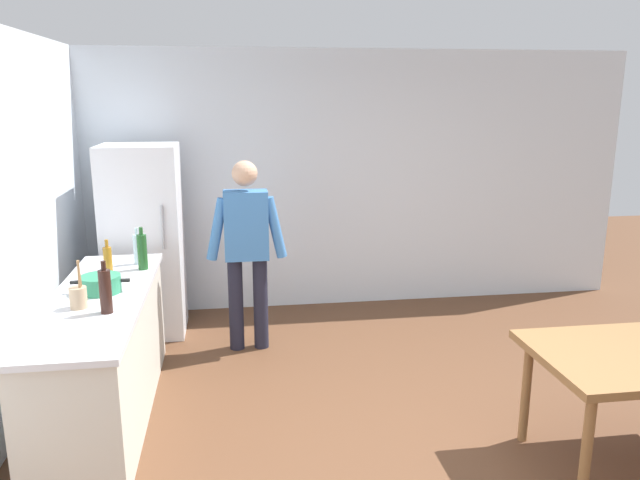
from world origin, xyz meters
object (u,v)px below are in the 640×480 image
at_px(refrigerator, 144,241).
at_px(bottle_wine_green, 142,251).
at_px(bottle_oil_amber, 108,261).
at_px(bottle_water_clear, 138,249).
at_px(cooking_pot, 100,284).
at_px(person, 247,243).
at_px(bottle_wine_dark, 105,291).
at_px(utensil_jar, 78,296).

distance_m(refrigerator, bottle_wine_green, 1.00).
height_order(refrigerator, bottle_oil_amber, refrigerator).
distance_m(refrigerator, bottle_water_clear, 0.82).
bearing_deg(cooking_pot, person, 43.13).
distance_m(refrigerator, cooking_pot, 1.53).
xyz_separation_m(cooking_pot, bottle_water_clear, (0.16, 0.72, 0.07)).
bearing_deg(cooking_pot, bottle_wine_dark, -74.39).
bearing_deg(bottle_wine_dark, person, 56.79).
bearing_deg(bottle_wine_dark, bottle_wine_green, 84.42).
relative_size(person, bottle_water_clear, 5.67).
relative_size(cooking_pot, bottle_wine_dark, 1.18).
bearing_deg(bottle_wine_green, refrigerator, 97.26).
distance_m(refrigerator, bottle_wine_dark, 1.97).
height_order(refrigerator, bottle_water_clear, refrigerator).
bearing_deg(bottle_wine_green, utensil_jar, -108.64).
xyz_separation_m(refrigerator, bottle_oil_amber, (-0.11, -1.11, 0.12)).
bearing_deg(refrigerator, utensil_jar, -95.19).
height_order(bottle_oil_amber, bottle_wine_dark, bottle_wine_dark).
height_order(person, cooking_pot, person).
bearing_deg(cooking_pot, bottle_wine_green, 68.57).
relative_size(bottle_water_clear, bottle_wine_dark, 0.88).
bearing_deg(utensil_jar, refrigerator, 84.81).
bearing_deg(bottle_oil_amber, bottle_water_clear, 59.46).
xyz_separation_m(bottle_wine_green, bottle_wine_dark, (-0.10, -0.98, 0.00)).
relative_size(utensil_jar, bottle_water_clear, 1.07).
bearing_deg(bottle_water_clear, utensil_jar, -102.67).
distance_m(utensil_jar, bottle_wine_green, 0.92).
bearing_deg(refrigerator, bottle_water_clear, -85.40).
xyz_separation_m(refrigerator, cooking_pot, (-0.09, -1.53, 0.06)).
bearing_deg(bottle_water_clear, bottle_wine_green, -70.58).
height_order(cooking_pot, bottle_wine_green, bottle_wine_green).
bearing_deg(bottle_oil_amber, refrigerator, 84.18).
height_order(refrigerator, bottle_wine_dark, refrigerator).
bearing_deg(utensil_jar, bottle_wine_dark, -31.27).
xyz_separation_m(cooking_pot, bottle_wine_green, (0.22, 0.55, 0.09)).
bearing_deg(refrigerator, person, -30.23).
height_order(refrigerator, person, refrigerator).
distance_m(utensil_jar, bottle_wine_dark, 0.24).
relative_size(cooking_pot, bottle_oil_amber, 1.43).
height_order(bottle_wine_green, bottle_water_clear, bottle_wine_green).
bearing_deg(utensil_jar, person, 49.08).
bearing_deg(bottle_wine_dark, cooking_pot, 105.61).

